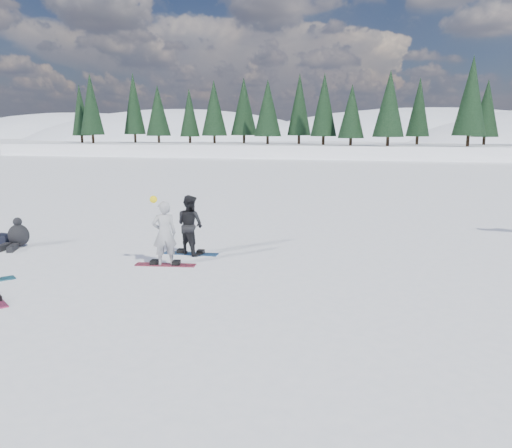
# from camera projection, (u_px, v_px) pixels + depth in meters

# --- Properties ---
(ground) EXTENTS (420.00, 420.00, 0.00)m
(ground) POSITION_uv_depth(u_px,v_px,m) (140.00, 281.00, 11.15)
(ground) COLOR white
(ground) RESTS_ON ground
(alpine_backdrop) EXTENTS (412.50, 227.00, 53.20)m
(alpine_backdrop) POSITION_uv_depth(u_px,v_px,m) (336.00, 175.00, 196.91)
(alpine_backdrop) COLOR white
(alpine_backdrop) RESTS_ON ground
(snowboarder_woman) EXTENTS (0.71, 0.63, 1.76)m
(snowboarder_woman) POSITION_uv_depth(u_px,v_px,m) (164.00, 233.00, 12.30)
(snowboarder_woman) COLOR #ADAEB2
(snowboarder_woman) RESTS_ON ground
(snowboarder_man) EXTENTS (0.98, 0.90, 1.63)m
(snowboarder_man) POSITION_uv_depth(u_px,v_px,m) (190.00, 225.00, 13.43)
(snowboarder_man) COLOR black
(snowboarder_man) RESTS_ON ground
(seated_rider) EXTENTS (0.73, 1.08, 0.86)m
(seated_rider) POSITION_uv_depth(u_px,v_px,m) (17.00, 236.00, 14.33)
(seated_rider) COLOR black
(seated_rider) RESTS_ON ground
(gear_bag) EXTENTS (0.48, 0.35, 0.30)m
(gear_bag) POSITION_uv_depth(u_px,v_px,m) (4.00, 239.00, 14.77)
(gear_bag) COLOR black
(gear_bag) RESTS_ON ground
(snowboard_woman) EXTENTS (1.53, 0.50, 0.03)m
(snowboard_woman) POSITION_uv_depth(u_px,v_px,m) (165.00, 265.00, 12.45)
(snowboard_woman) COLOR maroon
(snowboard_woman) RESTS_ON ground
(snowboard_man) EXTENTS (1.51, 0.36, 0.03)m
(snowboard_man) POSITION_uv_depth(u_px,v_px,m) (191.00, 254.00, 13.57)
(snowboard_man) COLOR navy
(snowboard_man) RESTS_ON ground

